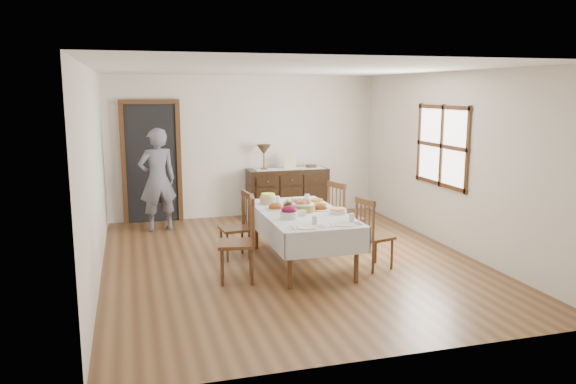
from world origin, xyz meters
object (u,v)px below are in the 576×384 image
object	(u,v)px
chair_left_near	(241,239)
table_lamp	(264,150)
chair_left_far	(238,225)
chair_right_near	(372,233)
sideboard	(288,192)
dining_table	(302,218)
person	(157,176)
chair_right_far	(343,215)

from	to	relation	value
chair_left_near	table_lamp	world-z (taller)	table_lamp
chair_left_far	chair_right_near	bearing A→B (deg)	51.04
chair_left_far	sideboard	bearing A→B (deg)	142.73
chair_left_near	dining_table	bearing A→B (deg)	126.13
sideboard	person	size ratio (longest dim) A/B	0.81
chair_right_far	sideboard	world-z (taller)	chair_right_far
chair_left_far	sideboard	world-z (taller)	chair_left_far
chair_left_near	chair_right_near	world-z (taller)	chair_left_near
chair_left_near	person	size ratio (longest dim) A/B	0.58
sideboard	person	world-z (taller)	person
dining_table	chair_right_near	world-z (taller)	chair_right_near
chair_left_far	person	distance (m)	2.18
dining_table	person	distance (m)	3.02
sideboard	dining_table	bearing A→B (deg)	-102.26
sideboard	table_lamp	size ratio (longest dim) A/B	3.25
chair_left_near	person	bearing A→B (deg)	-153.94
chair_right_far	person	distance (m)	3.22
chair_left_near	table_lamp	size ratio (longest dim) A/B	2.32
chair_left_near	chair_right_far	world-z (taller)	chair_left_near
dining_table	chair_right_far	size ratio (longest dim) A/B	2.07
chair_left_far	person	bearing A→B (deg)	-159.04
chair_left_near	sideboard	bearing A→B (deg)	165.20
chair_left_near	chair_left_far	size ratio (longest dim) A/B	1.14
dining_table	chair_left_near	distance (m)	1.03
chair_left_near	chair_left_far	distance (m)	1.01
sideboard	person	xyz separation A→B (m)	(-2.38, -0.47, 0.47)
chair_left_far	chair_left_near	bearing A→B (deg)	-15.58
table_lamp	chair_right_near	bearing A→B (deg)	-79.13
chair_left_far	table_lamp	size ratio (longest dim) A/B	2.03
dining_table	chair_left_far	bearing A→B (deg)	144.29
dining_table	person	world-z (taller)	person
chair_left_far	person	world-z (taller)	person
sideboard	chair_left_far	bearing A→B (deg)	-120.61
person	chair_right_far	bearing A→B (deg)	129.26
chair_left_far	person	size ratio (longest dim) A/B	0.51
chair_left_near	table_lamp	distance (m)	3.60
chair_left_near	chair_right_far	xyz separation A→B (m)	(1.73, 0.97, -0.02)
chair_right_near	chair_right_far	xyz separation A→B (m)	(-0.02, 0.98, 0.03)
dining_table	person	size ratio (longest dim) A/B	1.15
chair_right_near	sideboard	xyz separation A→B (m)	(-0.19, 3.36, -0.03)
dining_table	chair_left_near	xyz separation A→B (m)	(-0.92, -0.45, -0.10)
chair_right_far	person	bearing A→B (deg)	36.54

